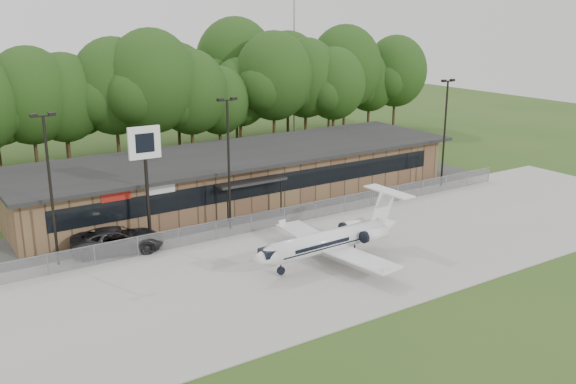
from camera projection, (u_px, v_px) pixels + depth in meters
ground at (432, 290)px, 39.04m from camera, size 160.00×160.00×0.00m
apron at (350, 250)px, 45.46m from camera, size 64.00×18.00×0.08m
parking_lot at (265, 209)px, 54.70m from camera, size 50.00×9.00×0.06m
terminal at (240, 174)px, 57.67m from camera, size 41.00×11.65×4.30m
fence at (295, 214)px, 50.88m from camera, size 46.00×0.04×1.52m
treeline at (159, 93)px, 70.72m from camera, size 72.00×12.00×15.00m
radio_mast at (294, 39)px, 85.76m from camera, size 0.20×0.20×25.00m
light_pole_left at (50, 179)px, 41.15m from camera, size 1.55×0.30×10.23m
light_pole_mid at (229, 154)px, 48.01m from camera, size 1.55×0.30×10.23m
light_pole_right at (445, 125)px, 60.15m from camera, size 1.55×0.30×10.23m
business_jet at (332, 241)px, 42.96m from camera, size 12.66×11.26×4.27m
suv at (118, 240)px, 44.91m from camera, size 6.94×4.43×1.78m
pole_sign at (145, 155)px, 44.68m from camera, size 2.29×0.36×8.69m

